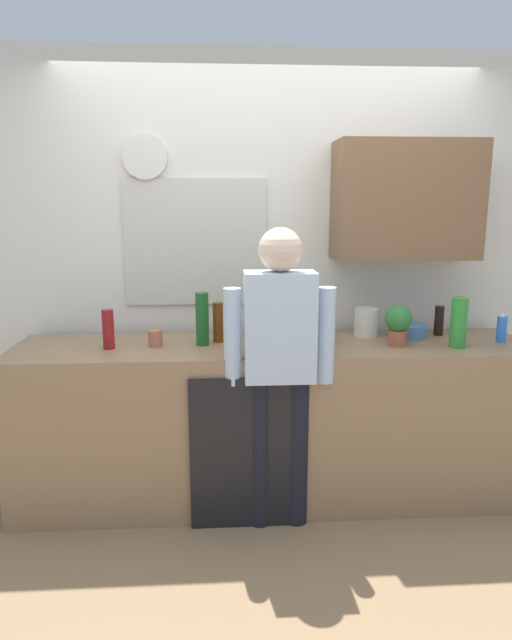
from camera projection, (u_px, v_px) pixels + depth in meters
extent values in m
plane|color=#8C6D4C|center=(278.00, 521.00, 3.03)|extent=(8.00, 8.00, 0.00)
cube|color=#937251|center=(273.00, 421.00, 3.22)|extent=(2.93, 0.64, 0.93)
cube|color=black|center=(243.00, 454.00, 2.90)|extent=(0.56, 0.02, 0.84)
cube|color=silver|center=(268.00, 270.00, 3.47)|extent=(4.53, 0.10, 2.60)
cube|color=beige|center=(195.00, 243.00, 3.34)|extent=(0.86, 0.02, 0.76)
cube|color=#8CA5C6|center=(196.00, 243.00, 3.35)|extent=(0.80, 0.02, 0.70)
cube|color=brown|center=(406.00, 201.00, 3.22)|extent=(0.84, 0.32, 0.68)
cylinder|color=silver|center=(145.00, 157.00, 3.21)|extent=(0.26, 0.03, 0.26)
cube|color=black|center=(277.00, 341.00, 3.14)|extent=(0.20, 0.20, 0.03)
cube|color=silver|center=(276.00, 312.00, 3.17)|extent=(0.18, 0.08, 0.28)
cylinder|color=black|center=(278.00, 330.00, 3.10)|extent=(0.11, 0.11, 0.11)
cylinder|color=black|center=(277.00, 289.00, 3.08)|extent=(0.17, 0.17, 0.03)
cylinder|color=olive|center=(330.00, 321.00, 3.13)|extent=(0.06, 0.06, 0.25)
cylinder|color=#2D8C33|center=(459.00, 323.00, 3.03)|extent=(0.09, 0.09, 0.28)
cylinder|color=#195923|center=(202.00, 319.00, 3.08)|extent=(0.07, 0.07, 0.30)
cylinder|color=brown|center=(218.00, 322.00, 3.16)|extent=(0.06, 0.06, 0.23)
cylinder|color=black|center=(439.00, 321.00, 3.32)|extent=(0.06, 0.06, 0.18)
cylinder|color=maroon|center=(108.00, 329.00, 3.01)|extent=(0.06, 0.06, 0.22)
cylinder|color=#B26647|center=(155.00, 338.00, 3.07)|extent=(0.08, 0.08, 0.09)
cylinder|color=#4C72A5|center=(408.00, 330.00, 3.28)|extent=(0.22, 0.22, 0.08)
cylinder|color=#9E5638|center=(397.00, 338.00, 3.09)|extent=(0.10, 0.10, 0.09)
sphere|color=#2D7233|center=(398.00, 319.00, 3.06)|extent=(0.15, 0.15, 0.15)
cylinder|color=blue|center=(501.00, 329.00, 3.16)|extent=(0.06, 0.06, 0.15)
cone|color=white|center=(503.00, 314.00, 3.14)|extent=(0.02, 0.02, 0.03)
cylinder|color=silver|center=(366.00, 322.00, 3.31)|extent=(0.14, 0.14, 0.17)
cylinder|color=black|center=(260.00, 453.00, 2.93)|extent=(0.12, 0.12, 0.82)
cylinder|color=black|center=(297.00, 452.00, 2.95)|extent=(0.12, 0.12, 0.82)
cube|color=silver|center=(280.00, 327.00, 2.80)|extent=(0.36, 0.20, 0.56)
sphere|color=beige|center=(280.00, 250.00, 2.72)|extent=(0.22, 0.22, 0.22)
cylinder|color=silver|center=(233.00, 337.00, 2.79)|extent=(0.09, 0.09, 0.50)
cylinder|color=silver|center=(326.00, 335.00, 2.82)|extent=(0.09, 0.09, 0.50)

